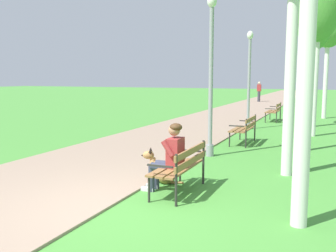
{
  "coord_description": "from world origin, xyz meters",
  "views": [
    {
      "loc": [
        2.96,
        -4.81,
        2.05
      ],
      "look_at": [
        -0.53,
        3.22,
        0.9
      ],
      "focal_mm": 40.18,
      "sensor_mm": 36.0,
      "label": 1
    }
  ],
  "objects": [
    {
      "name": "ground_plane",
      "position": [
        0.0,
        0.0,
        0.0
      ],
      "size": [
        120.0,
        120.0,
        0.0
      ],
      "primitive_type": "plane",
      "color": "#478E38"
    },
    {
      "name": "paved_path",
      "position": [
        -2.06,
        24.0,
        0.02
      ],
      "size": [
        3.83,
        60.0,
        0.04
      ],
      "primitive_type": "cube",
      "color": "gray",
      "rests_on": "ground"
    },
    {
      "name": "park_bench_near",
      "position": [
        0.6,
        1.22,
        0.51
      ],
      "size": [
        0.55,
        1.5,
        0.85
      ],
      "color": "olive",
      "rests_on": "ground"
    },
    {
      "name": "park_bench_mid",
      "position": [
        0.58,
        6.59,
        0.51
      ],
      "size": [
        0.55,
        1.5,
        0.85
      ],
      "color": "olive",
      "rests_on": "ground"
    },
    {
      "name": "park_bench_far",
      "position": [
        0.6,
        13.01,
        0.51
      ],
      "size": [
        0.55,
        1.5,
        0.85
      ],
      "color": "olive",
      "rests_on": "ground"
    },
    {
      "name": "person_seated_on_near_bench",
      "position": [
        0.39,
        1.18,
        0.68
      ],
      "size": [
        0.74,
        0.49,
        1.25
      ],
      "color": "#33384C",
      "rests_on": "ground"
    },
    {
      "name": "dog_shepherd",
      "position": [
        0.02,
        1.6,
        0.26
      ],
      "size": [
        0.81,
        0.43,
        0.71
      ],
      "color": "#B27F47",
      "rests_on": "ground"
    },
    {
      "name": "lamp_post_near",
      "position": [
        0.14,
        4.42,
        2.1
      ],
      "size": [
        0.24,
        0.24,
        4.06
      ],
      "color": "gray",
      "rests_on": "ground"
    },
    {
      "name": "lamp_post_mid",
      "position": [
        -0.0,
        9.91,
        1.96
      ],
      "size": [
        0.24,
        0.24,
        3.79
      ],
      "color": "gray",
      "rests_on": "ground"
    },
    {
      "name": "birch_tree_fifth",
      "position": [
        2.21,
        11.59,
        4.23
      ],
      "size": [
        1.42,
        1.28,
        5.57
      ],
      "color": "silver",
      "rests_on": "ground"
    },
    {
      "name": "birch_tree_sixth",
      "position": [
        2.67,
        15.23,
        4.42
      ],
      "size": [
        1.67,
        1.44,
        5.57
      ],
      "color": "silver",
      "rests_on": "ground"
    },
    {
      "name": "pedestrian_distant",
      "position": [
        -2.42,
        26.17,
        0.84
      ],
      "size": [
        0.32,
        0.22,
        1.65
      ],
      "color": "#383842",
      "rests_on": "ground"
    }
  ]
}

